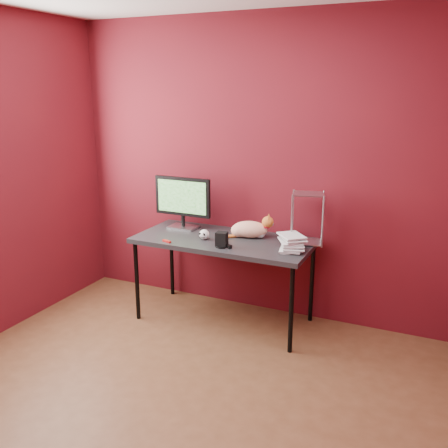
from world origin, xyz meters
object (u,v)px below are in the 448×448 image
at_px(cat, 250,229).
at_px(skull_mug, 204,234).
at_px(monitor, 183,200).
at_px(desk, 224,244).
at_px(book_stack, 285,165).
at_px(speaker, 222,240).

xyz_separation_m(cat, skull_mug, (-0.33, -0.21, -0.03)).
relative_size(monitor, cat, 1.28).
height_order(desk, book_stack, book_stack).
xyz_separation_m(skull_mug, book_stack, (0.68, 0.01, 0.63)).
relative_size(skull_mug, speaker, 0.71).
bearing_deg(skull_mug, book_stack, 4.14).
distance_m(skull_mug, speaker, 0.25).
distance_m(cat, skull_mug, 0.39).
relative_size(monitor, speaker, 4.36).
xyz_separation_m(monitor, speaker, (0.55, -0.35, -0.20)).
relative_size(desk, skull_mug, 17.01).
height_order(cat, skull_mug, cat).
bearing_deg(book_stack, cat, 150.20).
bearing_deg(book_stack, speaker, -163.45).
xyz_separation_m(monitor, cat, (0.66, -0.02, -0.19)).
height_order(monitor, cat, monitor).
bearing_deg(cat, book_stack, -43.91).
distance_m(speaker, book_stack, 0.78).
xyz_separation_m(skull_mug, speaker, (0.22, -0.12, 0.01)).
height_order(skull_mug, book_stack, book_stack).
bearing_deg(monitor, cat, -1.13).
bearing_deg(desk, cat, 32.61).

